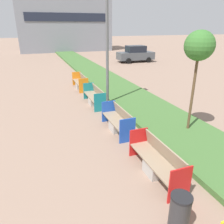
% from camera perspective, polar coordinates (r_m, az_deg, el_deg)
% --- Properties ---
extents(planter_grass_strip, '(2.80, 120.00, 0.18)m').
position_cam_1_polar(planter_grass_strip, '(11.47, 8.48, 1.43)').
color(planter_grass_strip, '#426B33').
rests_on(planter_grass_strip, ground).
extents(building_backdrop, '(14.60, 6.20, 9.44)m').
position_cam_1_polar(building_backdrop, '(39.65, -12.42, 22.23)').
color(building_backdrop, gray).
rests_on(building_backdrop, ground).
extents(bench_red_frame, '(0.65, 2.24, 0.94)m').
position_cam_1_polar(bench_red_frame, '(6.51, 11.63, -12.84)').
color(bench_red_frame, '#ADA8A0').
rests_on(bench_red_frame, ground).
extents(bench_blue_frame, '(0.65, 2.09, 0.94)m').
position_cam_1_polar(bench_blue_frame, '(8.84, 1.53, -2.67)').
color(bench_blue_frame, '#ADA8A0').
rests_on(bench_blue_frame, ground).
extents(bench_teal_frame, '(0.65, 2.27, 0.94)m').
position_cam_1_polar(bench_teal_frame, '(11.85, -4.56, 3.72)').
color(bench_teal_frame, '#ADA8A0').
rests_on(bench_teal_frame, ground).
extents(bench_orange_frame, '(0.65, 2.20, 0.94)m').
position_cam_1_polar(bench_orange_frame, '(15.05, -8.20, 7.45)').
color(bench_orange_frame, '#ADA8A0').
rests_on(bench_orange_frame, ground).
extents(litter_bin, '(0.43, 0.43, 0.94)m').
position_cam_1_polar(litter_bin, '(5.03, 17.16, -24.22)').
color(litter_bin, '#2D2D30').
rests_on(litter_bin, ground).
extents(street_lamp_post, '(0.24, 0.44, 6.76)m').
position_cam_1_polar(street_lamp_post, '(11.10, -1.29, 20.36)').
color(street_lamp_post, '#56595B').
rests_on(street_lamp_post, ground).
extents(sapling_tree_near, '(1.06, 1.06, 3.89)m').
position_cam_1_polar(sapling_tree_near, '(8.50, 21.82, 15.50)').
color(sapling_tree_near, brown).
rests_on(sapling_tree_near, ground).
extents(parked_car_distant, '(4.26, 2.00, 1.86)m').
position_cam_1_polar(parked_car_distant, '(26.47, 6.16, 14.83)').
color(parked_car_distant, '#474C51').
rests_on(parked_car_distant, ground).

